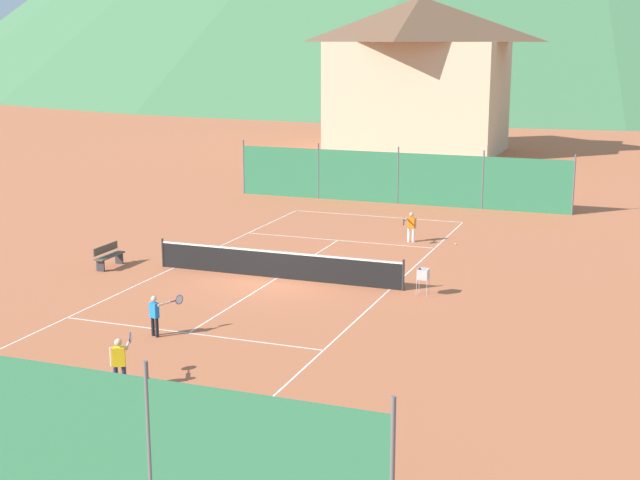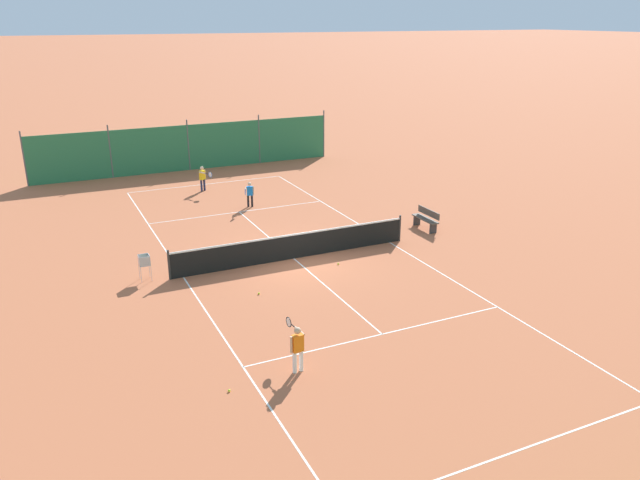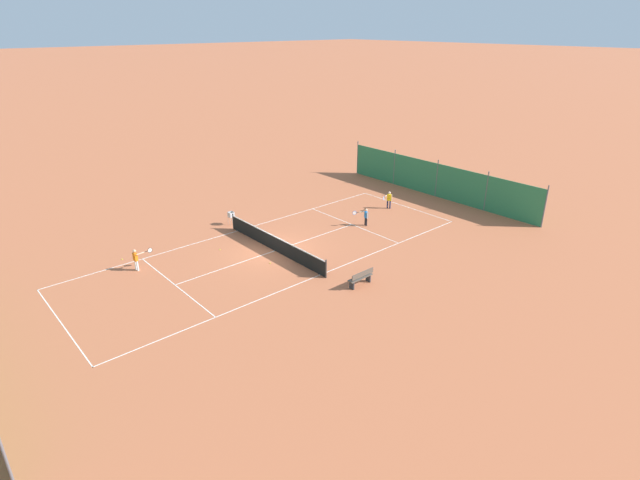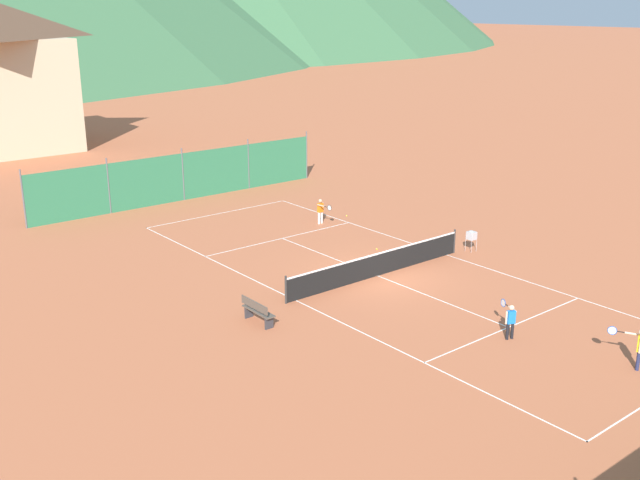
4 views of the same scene
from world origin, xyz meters
TOP-DOWN VIEW (x-y plane):
  - ground_plane at (0.00, 0.00)m, footprint 600.00×600.00m
  - court_line_markings at (0.00, 0.00)m, footprint 8.25×23.85m
  - tennis_net at (0.00, 0.00)m, footprint 9.18×0.08m
  - windscreen_fence_far at (-0.00, 15.50)m, footprint 17.28×0.08m
  - player_far_service at (2.91, 7.14)m, footprint 0.42×1.05m
  - player_near_baseline at (0.51, -10.62)m, footprint 0.46×1.08m
  - player_far_baseline at (-0.70, -6.93)m, footprint 0.68×0.91m
  - tennis_ball_by_net_right at (2.23, 2.41)m, footprint 0.07×0.07m
  - tennis_ball_by_net_left at (4.75, 7.32)m, footprint 0.07×0.07m
  - tennis_ball_service_box at (-1.22, 1.23)m, footprint 0.07×0.07m
  - ball_hopper at (5.31, -0.32)m, footprint 0.36×0.36m
  - courtside_bench at (-6.34, -0.80)m, footprint 0.36×1.50m

SIDE VIEW (x-z plane):
  - ground_plane at x=0.00m, z-range 0.00..0.00m
  - court_line_markings at x=0.00m, z-range 0.00..0.01m
  - tennis_ball_by_net_right at x=2.23m, z-range 0.00..0.07m
  - tennis_ball_by_net_left at x=4.75m, z-range 0.00..0.07m
  - tennis_ball_service_box at x=-1.22m, z-range 0.00..0.07m
  - courtside_bench at x=-6.34m, z-range 0.03..0.87m
  - tennis_net at x=0.00m, z-range -0.03..1.03m
  - ball_hopper at x=5.31m, z-range 0.21..1.10m
  - player_far_baseline at x=-0.70m, z-range 0.10..1.28m
  - player_far_service at x=2.91m, z-range 0.10..1.35m
  - player_near_baseline at x=0.51m, z-range 0.11..1.38m
  - windscreen_fence_far at x=0.00m, z-range -0.14..2.76m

